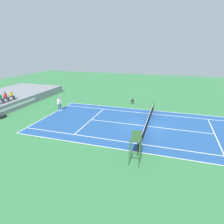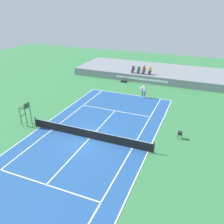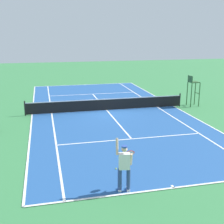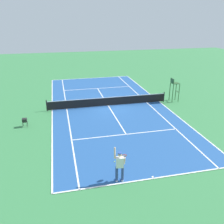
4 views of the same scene
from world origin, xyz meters
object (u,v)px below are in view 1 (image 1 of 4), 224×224
(equipment_bag, at_px, (3,117))
(ball_hopper, at_px, (133,100))
(tennis_ball, at_px, (72,112))
(spectator_seated_3, at_px, (12,95))
(umpire_chair, at_px, (136,144))
(spectator_seated_1, at_px, (1,99))
(tennis_player, at_px, (59,103))
(spectator_seated_2, at_px, (6,97))

(equipment_bag, xyz_separation_m, ball_hopper, (10.18, -13.39, 0.41))
(equipment_bag, bearing_deg, tennis_ball, -57.29)
(spectator_seated_3, distance_m, ball_hopper, 16.57)
(umpire_chair, relative_size, ball_hopper, 3.49)
(spectator_seated_1, xyz_separation_m, tennis_ball, (2.53, -8.46, -1.74))
(spectator_seated_1, height_order, equipment_bag, spectator_seated_1)
(spectator_seated_1, xyz_separation_m, spectator_seated_3, (1.77, 0.00, 0.00))
(spectator_seated_1, height_order, umpire_chair, umpire_chair)
(tennis_player, bearing_deg, equipment_bag, 132.39)
(tennis_ball, bearing_deg, tennis_player, 85.35)
(tennis_player, xyz_separation_m, ball_hopper, (5.72, -8.50, -0.42))
(spectator_seated_3, distance_m, tennis_ball, 8.67)
(tennis_player, distance_m, equipment_bag, 6.67)
(tennis_ball, height_order, ball_hopper, ball_hopper)
(spectator_seated_3, bearing_deg, tennis_ball, -84.85)
(spectator_seated_2, relative_size, tennis_ball, 18.60)
(umpire_chair, xyz_separation_m, ball_hopper, (14.63, 3.16, -0.98))
(spectator_seated_2, xyz_separation_m, spectator_seated_3, (0.94, 0.00, 0.00))
(spectator_seated_3, bearing_deg, spectator_seated_1, 180.00)
(equipment_bag, bearing_deg, ball_hopper, -52.74)
(spectator_seated_1, height_order, spectator_seated_3, same)
(umpire_chair, bearing_deg, ball_hopper, 12.21)
(tennis_player, xyz_separation_m, tennis_ball, (-0.15, -1.83, -0.96))
(spectator_seated_3, height_order, umpire_chair, umpire_chair)
(ball_hopper, bearing_deg, tennis_player, 123.95)
(spectator_seated_3, bearing_deg, umpire_chair, -113.60)
(spectator_seated_2, xyz_separation_m, tennis_player, (1.85, -6.63, -0.78))
(tennis_ball, bearing_deg, spectator_seated_1, 106.66)
(tennis_player, distance_m, tennis_ball, 2.07)
(spectator_seated_1, height_order, tennis_player, spectator_seated_1)
(tennis_player, height_order, ball_hopper, tennis_player)
(spectator_seated_3, height_order, ball_hopper, spectator_seated_3)
(tennis_player, height_order, umpire_chair, umpire_chair)
(equipment_bag, relative_size, ball_hopper, 1.29)
(equipment_bag, distance_m, ball_hopper, 16.83)
(equipment_bag, bearing_deg, tennis_player, -47.61)
(tennis_player, relative_size, umpire_chair, 0.85)
(umpire_chair, bearing_deg, tennis_player, 52.65)
(spectator_seated_1, relative_size, ball_hopper, 1.81)
(spectator_seated_2, relative_size, ball_hopper, 1.81)
(spectator_seated_1, relative_size, spectator_seated_3, 1.00)
(equipment_bag, bearing_deg, umpire_chair, -105.02)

